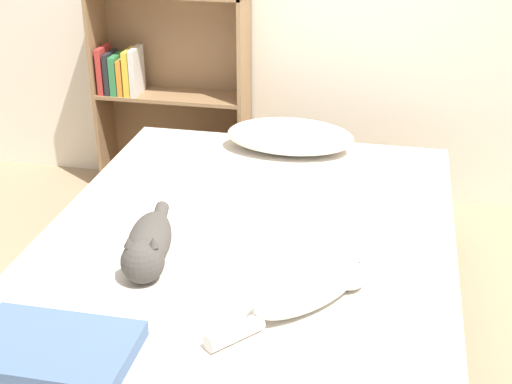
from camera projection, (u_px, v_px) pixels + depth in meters
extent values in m
plane|color=#997F60|center=(248.00, 333.00, 2.88)|extent=(8.00, 8.00, 0.00)
cube|color=brown|center=(248.00, 310.00, 2.83)|extent=(1.57, 2.04, 0.23)
cube|color=beige|center=(248.00, 260.00, 2.73)|extent=(1.53, 1.98, 0.23)
ellipsoid|color=white|center=(290.00, 136.00, 3.37)|extent=(0.61, 0.33, 0.15)
ellipsoid|color=white|center=(308.00, 289.00, 2.23)|extent=(0.39, 0.41, 0.13)
sphere|color=white|center=(349.00, 269.00, 2.32)|extent=(0.14, 0.14, 0.14)
cone|color=white|center=(342.00, 244.00, 2.32)|extent=(0.04, 0.04, 0.03)
cone|color=white|center=(359.00, 254.00, 2.26)|extent=(0.04, 0.04, 0.03)
cylinder|color=white|center=(235.00, 333.00, 2.09)|extent=(0.16, 0.18, 0.05)
ellipsoid|color=#47423D|center=(150.00, 241.00, 2.50)|extent=(0.22, 0.39, 0.13)
sphere|color=#47423D|center=(143.00, 262.00, 2.35)|extent=(0.15, 0.15, 0.15)
cone|color=#47423D|center=(153.00, 242.00, 2.32)|extent=(0.04, 0.04, 0.03)
cone|color=#47423D|center=(129.00, 242.00, 2.32)|extent=(0.04, 0.04, 0.03)
cylinder|color=#47423D|center=(160.00, 217.00, 2.74)|extent=(0.08, 0.17, 0.05)
cube|color=#8E6B47|center=(103.00, 90.00, 3.93)|extent=(0.02, 0.26, 1.11)
cube|color=#8E6B47|center=(244.00, 100.00, 3.78)|extent=(0.02, 0.26, 1.11)
cube|color=#8E6B47|center=(177.00, 186.00, 4.10)|extent=(0.82, 0.26, 0.02)
cube|color=#8E6B47|center=(172.00, 95.00, 3.86)|extent=(0.78, 0.26, 0.02)
cube|color=#8E6B47|center=(179.00, 88.00, 3.96)|extent=(0.82, 0.02, 1.11)
cube|color=#B7332D|center=(104.00, 69.00, 3.83)|extent=(0.03, 0.16, 0.25)
cube|color=#232328|center=(111.00, 72.00, 3.83)|extent=(0.03, 0.16, 0.22)
cube|color=#337F47|center=(117.00, 74.00, 3.82)|extent=(0.04, 0.16, 0.21)
cube|color=orange|center=(124.00, 76.00, 3.82)|extent=(0.03, 0.16, 0.19)
cube|color=gold|center=(130.00, 72.00, 3.80)|extent=(0.03, 0.16, 0.24)
cube|color=beige|center=(137.00, 71.00, 3.79)|extent=(0.03, 0.16, 0.25)
cube|color=#4C668E|center=(51.00, 349.00, 2.02)|extent=(0.47, 0.30, 0.05)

